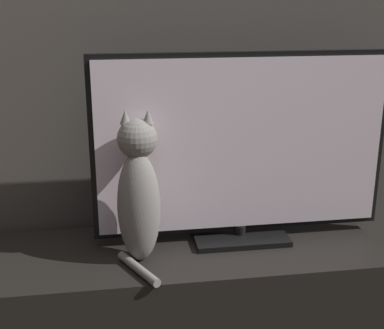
# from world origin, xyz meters

# --- Properties ---
(tv_stand) EXTENTS (1.45, 0.47, 0.46)m
(tv_stand) POSITION_xyz_m (0.00, 0.94, 0.23)
(tv_stand) COLOR black
(tv_stand) RESTS_ON ground_plane
(tv) EXTENTS (1.04, 0.20, 0.67)m
(tv) POSITION_xyz_m (0.25, 1.00, 0.79)
(tv) COLOR black
(tv) RESTS_ON tv_stand
(cat) EXTENTS (0.16, 0.30, 0.51)m
(cat) POSITION_xyz_m (-0.12, 0.89, 0.70)
(cat) COLOR gray
(cat) RESTS_ON tv_stand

